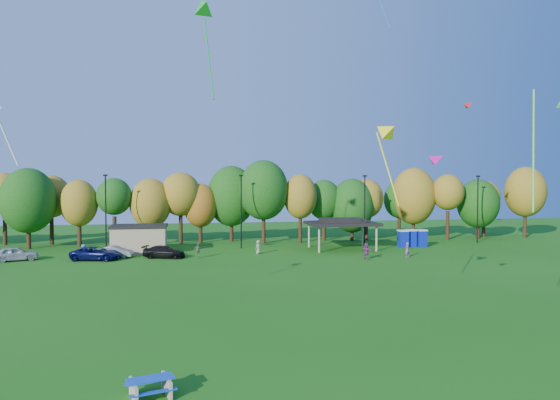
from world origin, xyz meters
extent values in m
plane|color=#19600F|center=(0.00, 0.00, 0.00)|extent=(160.00, 160.00, 0.00)
cylinder|color=black|center=(-28.03, 48.93, 2.06)|extent=(0.50, 0.50, 4.12)
ellipsoid|color=olive|center=(-28.03, 48.93, 6.86)|extent=(4.78, 4.78, 5.18)
cylinder|color=black|center=(-23.75, 44.20, 1.78)|extent=(0.50, 0.50, 3.56)
ellipsoid|color=#144C0F|center=(-23.75, 44.20, 5.94)|extent=(6.62, 6.62, 8.00)
cylinder|color=black|center=(-22.13, 48.25, 1.90)|extent=(0.50, 0.50, 3.79)
ellipsoid|color=olive|center=(-22.13, 48.25, 6.32)|extent=(4.94, 4.94, 5.58)
cylinder|color=black|center=(-18.02, 45.01, 1.67)|extent=(0.50, 0.50, 3.34)
ellipsoid|color=olive|center=(-18.02, 45.01, 5.56)|extent=(4.61, 4.61, 5.88)
cylinder|color=black|center=(-13.72, 44.85, 1.91)|extent=(0.50, 0.50, 3.82)
ellipsoid|color=#144C0F|center=(-13.72, 44.85, 6.36)|extent=(4.43, 4.43, 4.73)
cylinder|color=black|center=(-9.30, 45.50, 1.63)|extent=(0.50, 0.50, 3.25)
ellipsoid|color=olive|center=(-9.30, 45.50, 5.42)|extent=(5.33, 5.33, 6.53)
cylinder|color=black|center=(-5.45, 46.07, 1.98)|extent=(0.50, 0.50, 3.96)
ellipsoid|color=olive|center=(-5.45, 46.07, 6.61)|extent=(5.31, 5.31, 5.82)
cylinder|color=black|center=(-2.85, 46.34, 1.52)|extent=(0.50, 0.50, 3.05)
ellipsoid|color=#995914|center=(-2.85, 46.34, 5.08)|extent=(4.54, 4.54, 5.87)
cylinder|color=black|center=(1.42, 47.53, 1.89)|extent=(0.50, 0.50, 3.77)
ellipsoid|color=#144C0F|center=(1.42, 47.53, 6.29)|extent=(6.69, 6.69, 8.35)
cylinder|color=black|center=(5.46, 44.54, 2.14)|extent=(0.50, 0.50, 4.28)
ellipsoid|color=#144C0F|center=(5.46, 44.54, 7.14)|extent=(6.64, 6.64, 8.01)
cylinder|color=black|center=(10.41, 44.21, 1.88)|extent=(0.50, 0.50, 3.76)
ellipsoid|color=olive|center=(10.41, 44.21, 6.27)|extent=(4.49, 4.49, 6.02)
cylinder|color=black|center=(14.29, 46.25, 1.72)|extent=(0.50, 0.50, 3.43)
ellipsoid|color=#144C0F|center=(14.29, 46.25, 5.72)|extent=(4.77, 4.77, 5.63)
cylinder|color=black|center=(18.11, 45.40, 1.48)|extent=(0.50, 0.50, 2.95)
ellipsoid|color=#144C0F|center=(18.11, 45.40, 4.92)|extent=(6.14, 6.14, 7.54)
cylinder|color=black|center=(20.39, 45.86, 1.76)|extent=(0.50, 0.50, 3.52)
ellipsoid|color=olive|center=(20.39, 45.86, 5.87)|extent=(4.78, 4.78, 5.53)
cylinder|color=black|center=(26.06, 47.51, 1.69)|extent=(0.50, 0.50, 3.39)
ellipsoid|color=#144C0F|center=(26.06, 47.51, 5.64)|extent=(4.54, 4.54, 5.46)
cylinder|color=black|center=(27.70, 46.23, 1.86)|extent=(0.50, 0.50, 3.72)
ellipsoid|color=olive|center=(27.70, 46.23, 6.20)|extent=(6.32, 6.32, 8.24)
cylinder|color=black|center=(31.99, 44.27, 2.03)|extent=(0.50, 0.50, 4.06)
ellipsoid|color=olive|center=(31.99, 44.27, 6.77)|extent=(4.50, 4.50, 5.13)
cylinder|color=black|center=(37.07, 44.81, 1.53)|extent=(0.50, 0.50, 3.05)
ellipsoid|color=#144C0F|center=(37.07, 44.81, 5.09)|extent=(5.97, 5.97, 7.05)
cylinder|color=black|center=(38.98, 46.35, 1.78)|extent=(0.50, 0.50, 3.55)
ellipsoid|color=olive|center=(38.98, 46.35, 5.92)|extent=(4.60, 4.60, 4.99)
cylinder|color=black|center=(44.51, 44.51, 2.03)|extent=(0.50, 0.50, 4.07)
ellipsoid|color=olive|center=(44.51, 44.51, 6.78)|extent=(5.83, 5.83, 7.42)
cylinder|color=black|center=(-14.00, 40.00, 4.50)|extent=(0.16, 0.16, 9.00)
cube|color=black|center=(-14.00, 40.00, 9.00)|extent=(0.50, 0.25, 0.18)
cylinder|color=black|center=(2.00, 40.00, 4.50)|extent=(0.16, 0.16, 9.00)
cube|color=black|center=(2.00, 40.00, 9.00)|extent=(0.50, 0.25, 0.18)
cylinder|color=black|center=(18.00, 40.00, 4.50)|extent=(0.16, 0.16, 9.00)
cube|color=black|center=(18.00, 40.00, 9.00)|extent=(0.50, 0.25, 0.18)
cylinder|color=black|center=(34.00, 40.00, 4.50)|extent=(0.16, 0.16, 9.00)
cube|color=black|center=(34.00, 40.00, 9.00)|extent=(0.50, 0.25, 0.18)
cube|color=tan|center=(-10.00, 38.00, 1.50)|extent=(6.00, 4.00, 3.00)
cube|color=black|center=(-10.00, 38.00, 3.12)|extent=(6.30, 4.30, 0.25)
cylinder|color=tan|center=(10.50, 34.50, 1.50)|extent=(0.24, 0.24, 3.00)
cylinder|color=tan|center=(17.50, 34.50, 1.50)|extent=(0.24, 0.24, 3.00)
cylinder|color=tan|center=(10.50, 39.50, 1.50)|extent=(0.24, 0.24, 3.00)
cylinder|color=tan|center=(17.50, 39.50, 1.50)|extent=(0.24, 0.24, 3.00)
cube|color=black|center=(14.00, 37.00, 3.15)|extent=(8.20, 6.20, 0.35)
cube|color=black|center=(14.00, 37.00, 3.55)|extent=(5.00, 3.50, 0.45)
cube|color=#0C21A7|center=(22.13, 37.37, 1.00)|extent=(1.10, 1.10, 2.00)
cube|color=silver|center=(22.13, 37.37, 2.09)|extent=(1.15, 1.15, 0.18)
cube|color=#0C21A7|center=(23.43, 37.88, 1.00)|extent=(1.10, 1.10, 2.00)
cube|color=silver|center=(23.43, 37.88, 2.09)|extent=(1.15, 1.15, 0.18)
cube|color=#0C21A7|center=(24.73, 37.52, 1.00)|extent=(1.10, 1.10, 2.00)
cube|color=silver|center=(24.73, 37.52, 2.09)|extent=(1.15, 1.15, 0.18)
cube|color=tan|center=(-6.35, -2.33, 0.34)|extent=(0.48, 1.37, 0.69)
cube|color=tan|center=(-5.15, -1.99, 0.34)|extent=(0.48, 1.37, 0.69)
cube|color=blue|center=(-5.75, -2.16, 0.72)|extent=(1.85, 1.16, 0.06)
cube|color=blue|center=(-5.59, -2.73, 0.42)|extent=(1.73, 0.69, 0.05)
cube|color=blue|center=(-5.91, -1.59, 0.42)|extent=(1.73, 0.69, 0.05)
imported|color=#B9B9B9|center=(-22.12, 34.26, 0.75)|extent=(4.72, 3.14, 1.49)
imported|color=gray|center=(-12.24, 34.80, 0.62)|extent=(3.93, 1.91, 1.24)
imported|color=#0C0F49|center=(-13.97, 33.30, 0.71)|extent=(5.46, 3.34, 1.41)
imported|color=black|center=(-7.01, 33.58, 0.66)|extent=(4.88, 3.08, 1.32)
imported|color=#843772|center=(14.15, 28.77, 0.88)|extent=(1.45, 1.58, 1.76)
imported|color=#AD5191|center=(19.04, 29.42, 0.81)|extent=(0.71, 0.64, 1.62)
imported|color=#608853|center=(-3.43, 32.90, 0.81)|extent=(1.03, 0.67, 1.63)
imported|color=teal|center=(-15.43, 34.39, 0.79)|extent=(1.14, 1.12, 1.57)
imported|color=tan|center=(3.41, 34.75, 0.79)|extent=(0.91, 0.87, 1.57)
cone|color=red|center=(24.60, 26.76, 16.33)|extent=(1.36, 1.16, 1.17)
cylinder|color=#6BE14F|center=(13.54, 2.11, 9.91)|extent=(1.53, 2.08, 6.61)
cone|color=yellow|center=(7.33, 7.37, 11.28)|extent=(1.87, 1.98, 1.61)
cylinder|color=yellow|center=(8.14, 8.64, 9.03)|extent=(1.05, 1.57, 4.73)
cone|color=green|center=(-3.25, 14.87, 20.67)|extent=(1.94, 2.32, 2.01)
cylinder|color=green|center=(-2.76, 16.92, 17.52)|extent=(0.68, 2.44, 6.61)
cylinder|color=white|center=(-13.25, 5.65, 10.41)|extent=(1.10, 0.40, 2.85)
cone|color=#E10C8A|center=(10.24, 6.14, 9.53)|extent=(1.24, 1.11, 1.04)
cylinder|color=#285FFF|center=(14.81, 27.06, 26.42)|extent=(1.90, 1.18, 5.67)
camera|label=1|loc=(-4.24, -21.32, 8.13)|focal=32.00mm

